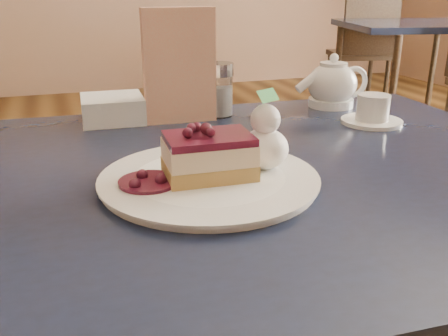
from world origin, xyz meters
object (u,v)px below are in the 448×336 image
object	(u,v)px
tea_set	(339,90)
main_table	(201,219)
cheesecake_slice	(209,156)
bg_table_far_right	(409,122)
dessert_plate	(209,180)

from	to	relation	value
tea_set	main_table	bearing A→B (deg)	-145.65
main_table	cheesecake_slice	world-z (taller)	cheesecake_slice
cheesecake_slice	bg_table_far_right	distance (m)	3.52
dessert_plate	tea_set	world-z (taller)	tea_set
cheesecake_slice	bg_table_far_right	bearing A→B (deg)	48.26
main_table	cheesecake_slice	bearing A→B (deg)	-90.00
bg_table_far_right	main_table	bearing A→B (deg)	-121.35
cheesecake_slice	main_table	bearing A→B (deg)	90.00
main_table	bg_table_far_right	size ratio (longest dim) A/B	0.67
main_table	dessert_plate	bearing A→B (deg)	-90.00
main_table	tea_set	size ratio (longest dim) A/B	4.62
tea_set	dessert_plate	bearing A→B (deg)	-141.16
dessert_plate	cheesecake_slice	size ratio (longest dim) A/B	2.40
dessert_plate	tea_set	distance (m)	0.56
dessert_plate	bg_table_far_right	size ratio (longest dim) A/B	0.16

